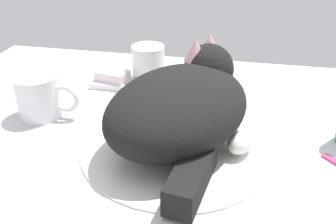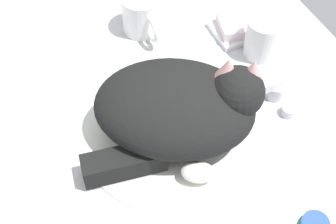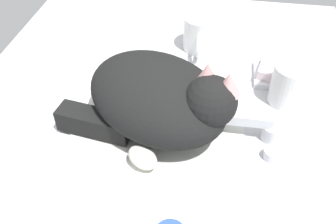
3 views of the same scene
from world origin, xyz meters
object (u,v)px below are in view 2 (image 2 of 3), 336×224
(rinse_cup, at_px, (264,38))
(soap_bar, at_px, (230,26))
(faucet, at_px, (270,91))
(coffee_mug, at_px, (142,14))
(cat, at_px, (180,108))

(rinse_cup, xyz_separation_m, soap_bar, (-0.08, -0.03, -0.02))
(faucet, bearing_deg, coffee_mug, -152.68)
(rinse_cup, bearing_deg, cat, -63.86)
(faucet, distance_m, soap_bar, 0.19)
(cat, distance_m, rinse_cup, 0.27)
(faucet, distance_m, rinse_cup, 0.12)
(coffee_mug, xyz_separation_m, rinse_cup, (0.16, 0.19, 0.00))
(cat, distance_m, soap_bar, 0.29)
(faucet, distance_m, coffee_mug, 0.31)
(cat, height_order, rinse_cup, cat)
(rinse_cup, height_order, soap_bar, rinse_cup)
(cat, xyz_separation_m, rinse_cup, (-0.12, 0.24, -0.03))
(cat, distance_m, coffee_mug, 0.29)
(faucet, xyz_separation_m, rinse_cup, (-0.11, 0.05, 0.02))
(faucet, relative_size, cat, 0.36)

